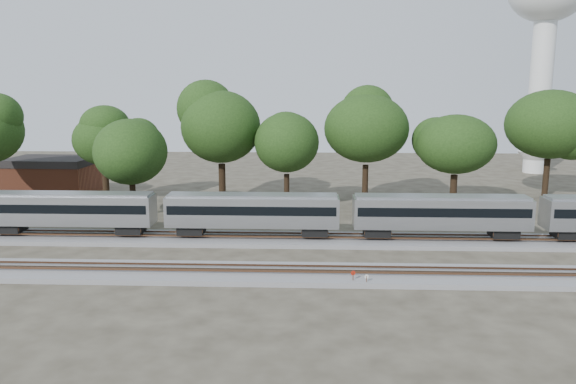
{
  "coord_description": "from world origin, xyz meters",
  "views": [
    {
      "loc": [
        1.24,
        -45.65,
        14.54
      ],
      "look_at": [
        -0.83,
        5.0,
        5.01
      ],
      "focal_mm": 35.0,
      "sensor_mm": 36.0,
      "label": 1
    }
  ],
  "objects": [
    {
      "name": "ground",
      "position": [
        0.0,
        0.0,
        0.0
      ],
      "size": [
        160.0,
        160.0,
        0.0
      ],
      "primitive_type": "plane",
      "color": "#383328",
      "rests_on": "ground"
    },
    {
      "name": "track_far",
      "position": [
        0.0,
        6.0,
        0.21
      ],
      "size": [
        160.0,
        5.0,
        0.73
      ],
      "color": "slate",
      "rests_on": "ground"
    },
    {
      "name": "track_near",
      "position": [
        0.0,
        -4.0,
        0.21
      ],
      "size": [
        160.0,
        5.0,
        0.73
      ],
      "color": "slate",
      "rests_on": "ground"
    },
    {
      "name": "train",
      "position": [
        4.72,
        6.0,
        3.05
      ],
      "size": [
        102.65,
        2.92,
        4.31
      ],
      "color": "#AFB1B6",
      "rests_on": "ground"
    },
    {
      "name": "switch_stand_red",
      "position": [
        4.44,
        -5.78,
        0.72
      ],
      "size": [
        0.34,
        0.17,
        1.13
      ],
      "rotation": [
        0.0,
        0.0,
        0.4
      ],
      "color": "#512D19",
      "rests_on": "ground"
    },
    {
      "name": "switch_stand_white",
      "position": [
        5.4,
        -6.12,
        0.62
      ],
      "size": [
        0.31,
        0.07,
        0.97
      ],
      "rotation": [
        0.0,
        0.0,
        0.13
      ],
      "color": "#512D19",
      "rests_on": "ground"
    },
    {
      "name": "switch_lever",
      "position": [
        8.38,
        -5.33,
        0.15
      ],
      "size": [
        0.52,
        0.34,
        0.3
      ],
      "primitive_type": "cube",
      "rotation": [
        0.0,
        0.0,
        0.09
      ],
      "color": "#512D19",
      "rests_on": "ground"
    },
    {
      "name": "water_tower",
      "position": [
        39.66,
        51.64,
        26.49
      ],
      "size": [
        12.91,
        12.91,
        35.75
      ],
      "color": "silver",
      "rests_on": "ground"
    },
    {
      "name": "brick_building",
      "position": [
        -33.44,
        27.33,
        2.63
      ],
      "size": [
        11.13,
        8.06,
        5.22
      ],
      "rotation": [
        0.0,
        0.0,
        -0.04
      ],
      "color": "brown",
      "rests_on": "ground"
    },
    {
      "name": "tree_1",
      "position": [
        -24.37,
        22.47,
        8.08
      ],
      "size": [
        8.24,
        8.24,
        11.61
      ],
      "color": "black",
      "rests_on": "ground"
    },
    {
      "name": "tree_2",
      "position": [
        -18.61,
        15.08,
        7.48
      ],
      "size": [
        7.62,
        7.62,
        10.75
      ],
      "color": "black",
      "rests_on": "ground"
    },
    {
      "name": "tree_3",
      "position": [
        -9.63,
        21.91,
        9.76
      ],
      "size": [
        9.93,
        9.93,
        14.0
      ],
      "color": "black",
      "rests_on": "ground"
    },
    {
      "name": "tree_4",
      "position": [
        -1.59,
        19.75,
        8.11
      ],
      "size": [
        8.27,
        8.27,
        11.65
      ],
      "color": "black",
      "rests_on": "ground"
    },
    {
      "name": "tree_5",
      "position": [
        7.92,
        22.39,
        9.58
      ],
      "size": [
        9.76,
        9.76,
        13.75
      ],
      "color": "black",
      "rests_on": "ground"
    },
    {
      "name": "tree_6",
      "position": [
        18.28,
        20.87,
        7.87
      ],
      "size": [
        8.02,
        8.02,
        11.3
      ],
      "color": "black",
      "rests_on": "ground"
    },
    {
      "name": "tree_7",
      "position": [
        32.17,
        28.43,
        9.75
      ],
      "size": [
        9.93,
        9.93,
        14.0
      ],
      "color": "black",
      "rests_on": "ground"
    }
  ]
}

